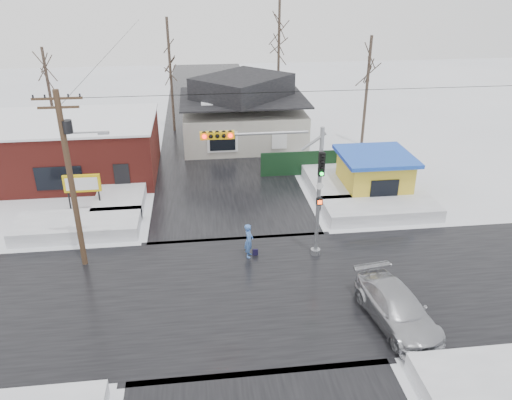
{
  "coord_description": "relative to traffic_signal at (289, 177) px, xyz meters",
  "views": [
    {
      "loc": [
        -1.9,
        -19.24,
        13.94
      ],
      "look_at": [
        0.91,
        3.77,
        3.0
      ],
      "focal_mm": 35.0,
      "sensor_mm": 36.0,
      "label": 1
    }
  ],
  "objects": [
    {
      "name": "car",
      "position": [
        3.7,
        -5.91,
        -3.79
      ],
      "size": [
        2.81,
        5.41,
        1.5
      ],
      "primitive_type": "imported",
      "rotation": [
        0.0,
        0.0,
        0.14
      ],
      "color": "#AEAFB5",
      "rests_on": "ground"
    },
    {
      "name": "traffic_signal",
      "position": [
        0.0,
        0.0,
        0.0
      ],
      "size": [
        6.05,
        0.68,
        7.0
      ],
      "color": "gray",
      "rests_on": "ground"
    },
    {
      "name": "road_ns",
      "position": [
        -2.43,
        -2.97,
        -4.53
      ],
      "size": [
        10.0,
        120.0,
        0.02
      ],
      "primitive_type": "cube",
      "color": "black",
      "rests_on": "ground"
    },
    {
      "name": "tree_far_left",
      "position": [
        -6.43,
        23.03,
        3.41
      ],
      "size": [
        3.0,
        3.0,
        10.0
      ],
      "color": "#332821",
      "rests_on": "ground"
    },
    {
      "name": "snowbank_nw",
      "position": [
        -11.43,
        4.03,
        -4.14
      ],
      "size": [
        7.0,
        3.0,
        0.8
      ],
      "primitive_type": "cube",
      "color": "white",
      "rests_on": "ground"
    },
    {
      "name": "utility_pole",
      "position": [
        -10.36,
        0.53,
        0.57
      ],
      "size": [
        3.15,
        0.44,
        9.0
      ],
      "color": "#382619",
      "rests_on": "ground"
    },
    {
      "name": "snowbank_nside_e",
      "position": [
        4.57,
        9.03,
        -4.14
      ],
      "size": [
        3.0,
        8.0,
        0.8
      ],
      "primitive_type": "cube",
      "color": "white",
      "rests_on": "ground"
    },
    {
      "name": "kiosk",
      "position": [
        7.07,
        7.03,
        -3.08
      ],
      "size": [
        4.6,
        4.6,
        2.88
      ],
      "color": "gold",
      "rests_on": "ground"
    },
    {
      "name": "ground",
      "position": [
        -2.43,
        -2.97,
        -4.54
      ],
      "size": [
        120.0,
        120.0,
        0.0
      ],
      "primitive_type": "plane",
      "color": "white",
      "rests_on": "ground"
    },
    {
      "name": "snowbank_nside_w",
      "position": [
        -9.43,
        9.03,
        -4.14
      ],
      "size": [
        3.0,
        8.0,
        0.8
      ],
      "primitive_type": "cube",
      "color": "white",
      "rests_on": "ground"
    },
    {
      "name": "tree_far_west",
      "position": [
        -16.43,
        21.03,
        1.82
      ],
      "size": [
        3.0,
        3.0,
        8.0
      ],
      "color": "#332821",
      "rests_on": "ground"
    },
    {
      "name": "pedestrian",
      "position": [
        -1.97,
        0.23,
        -3.6
      ],
      "size": [
        0.59,
        0.77,
        1.88
      ],
      "primitive_type": "imported",
      "rotation": [
        0.0,
        0.0,
        1.35
      ],
      "color": "#436DBB",
      "rests_on": "ground"
    },
    {
      "name": "fence",
      "position": [
        4.07,
        11.03,
        -3.64
      ],
      "size": [
        8.0,
        0.12,
        1.8
      ],
      "primitive_type": "cube",
      "color": "black",
      "rests_on": "ground"
    },
    {
      "name": "snowbank_ne",
      "position": [
        6.57,
        4.03,
        -4.14
      ],
      "size": [
        7.0,
        3.0,
        0.8
      ],
      "primitive_type": "cube",
      "color": "white",
      "rests_on": "ground"
    },
    {
      "name": "road_ew",
      "position": [
        -2.43,
        -2.97,
        -4.53
      ],
      "size": [
        120.0,
        10.0,
        0.02
      ],
      "primitive_type": "cube",
      "color": "black",
      "rests_on": "ground"
    },
    {
      "name": "house",
      "position": [
        -0.43,
        19.03,
        -1.92
      ],
      "size": [
        10.4,
        8.4,
        5.76
      ],
      "color": "beige",
      "rests_on": "ground"
    },
    {
      "name": "shopping_bag",
      "position": [
        -1.63,
        0.28,
        -4.36
      ],
      "size": [
        0.29,
        0.15,
        0.35
      ],
      "primitive_type": "cube",
      "rotation": [
        0.0,
        0.0,
        0.12
      ],
      "color": "black",
      "rests_on": "ground"
    },
    {
      "name": "brick_building",
      "position": [
        -13.43,
        13.03,
        -2.46
      ],
      "size": [
        12.2,
        8.2,
        4.12
      ],
      "color": "maroon",
      "rests_on": "ground"
    },
    {
      "name": "tree_far_right",
      "position": [
        9.57,
        17.03,
        2.62
      ],
      "size": [
        3.0,
        3.0,
        9.0
      ],
      "color": "#332821",
      "rests_on": "ground"
    },
    {
      "name": "marquee_sign",
      "position": [
        -11.43,
        6.53,
        -2.62
      ],
      "size": [
        2.2,
        0.21,
        2.55
      ],
      "color": "black",
      "rests_on": "ground"
    },
    {
      "name": "tree_far_mid",
      "position": [
        3.57,
        25.03,
        5.0
      ],
      "size": [
        3.0,
        3.0,
        12.0
      ],
      "color": "#332821",
      "rests_on": "ground"
    }
  ]
}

